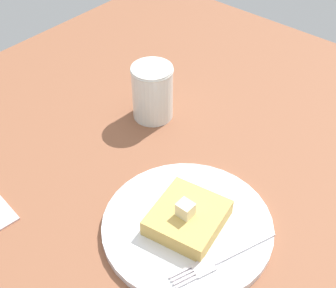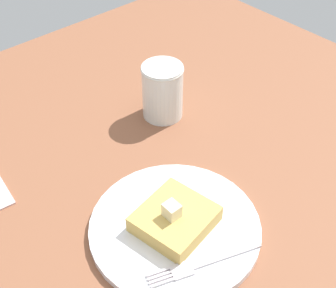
% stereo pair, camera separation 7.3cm
% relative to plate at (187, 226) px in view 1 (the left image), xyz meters
% --- Properties ---
extents(table_surface, '(1.15, 1.15, 0.02)m').
position_rel_plate_xyz_m(table_surface, '(0.04, -0.05, -0.02)').
color(table_surface, brown).
rests_on(table_surface, ground).
extents(plate, '(0.24, 0.24, 0.01)m').
position_rel_plate_xyz_m(plate, '(0.00, 0.00, 0.00)').
color(plate, silver).
rests_on(plate, table_surface).
extents(toast_slice_center, '(0.11, 0.11, 0.03)m').
position_rel_plate_xyz_m(toast_slice_center, '(0.00, 0.00, 0.02)').
color(toast_slice_center, tan).
rests_on(toast_slice_center, plate).
extents(butter_pat_primary, '(0.02, 0.02, 0.02)m').
position_rel_plate_xyz_m(butter_pat_primary, '(-0.00, 0.01, 0.04)').
color(butter_pat_primary, beige).
rests_on(butter_pat_primary, toast_slice_center).
extents(fork, '(0.07, 0.15, 0.00)m').
position_rel_plate_xyz_m(fork, '(-0.07, 0.02, 0.01)').
color(fork, silver).
rests_on(fork, plate).
extents(syrup_jar, '(0.07, 0.07, 0.10)m').
position_rel_plate_xyz_m(syrup_jar, '(0.21, -0.16, 0.04)').
color(syrup_jar, '#391B05').
rests_on(syrup_jar, table_surface).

